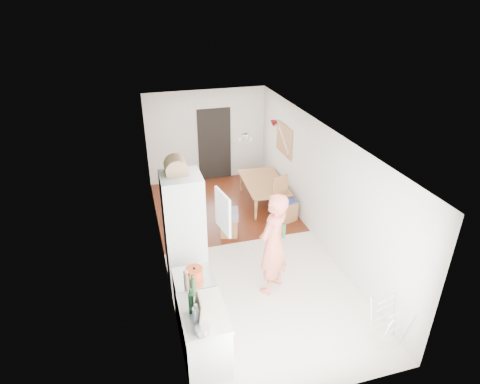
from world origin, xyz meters
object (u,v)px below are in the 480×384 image
drying_rack (389,324)px  stool (229,226)px  person (274,236)px  dining_chair (285,200)px  dining_table (265,194)px

drying_rack → stool: bearing=98.2°
person → stool: 2.09m
dining_chair → stool: 1.45m
stool → drying_rack: drying_rack is taller
stool → drying_rack: (1.53, -3.52, 0.14)m
person → dining_table: size_ratio=1.54×
person → dining_table: 3.30m
dining_table → stool: bearing=137.8°
person → drying_rack: size_ratio=2.99×
person → stool: bearing=-120.0°
dining_table → stool: dining_table is taller
person → dining_table: (0.91, 3.05, -0.86)m
dining_table → dining_chair: dining_chair is taller
person → dining_chair: (1.10, 2.17, -0.60)m
dining_table → stool: size_ratio=3.10×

